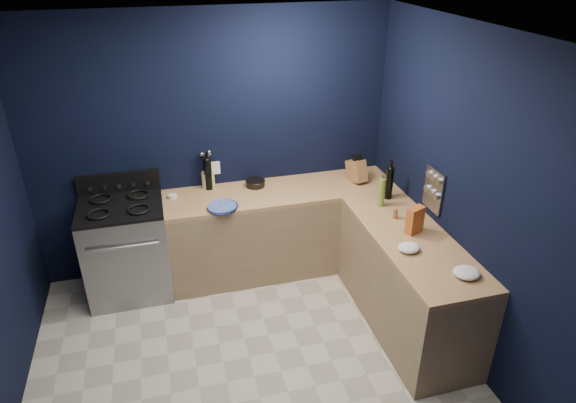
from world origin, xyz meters
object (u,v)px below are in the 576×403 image
object	(u,v)px
plate_stack	(222,207)
utensil_crock	(208,180)
knife_block	(357,171)
crouton_bag	(415,220)
gas_range	(127,250)

from	to	relation	value
plate_stack	utensil_crock	world-z (taller)	utensil_crock
knife_block	crouton_bag	size ratio (longest dim) A/B	0.95
gas_range	crouton_bag	size ratio (longest dim) A/B	3.94
knife_block	crouton_bag	distance (m)	1.08
gas_range	plate_stack	bearing A→B (deg)	-13.63
plate_stack	utensil_crock	xyz separation A→B (m)	(-0.06, 0.49, 0.06)
gas_range	crouton_bag	xyz separation A→B (m)	(2.41, -1.05, 0.56)
plate_stack	knife_block	size ratio (longest dim) A/B	1.20
knife_block	crouton_bag	xyz separation A→B (m)	(0.09, -1.07, 0.01)
utensil_crock	gas_range	bearing A→B (deg)	-162.27
knife_block	crouton_bag	world-z (taller)	knife_block
plate_stack	gas_range	bearing A→B (deg)	166.37
gas_range	crouton_bag	distance (m)	2.69
utensil_crock	knife_block	distance (m)	1.50
utensil_crock	crouton_bag	distance (m)	2.05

